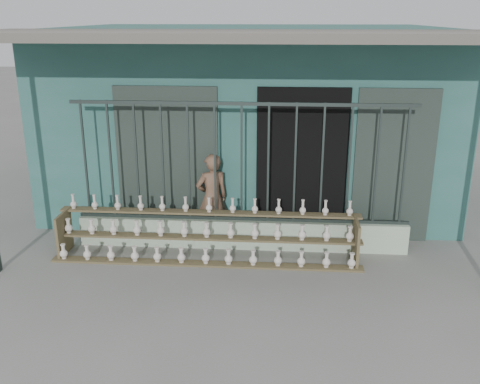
{
  "coord_description": "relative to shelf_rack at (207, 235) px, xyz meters",
  "views": [
    {
      "loc": [
        0.54,
        -6.25,
        3.42
      ],
      "look_at": [
        0.0,
        1.0,
        1.0
      ],
      "focal_mm": 40.0,
      "sensor_mm": 36.0,
      "label": 1
    }
  ],
  "objects": [
    {
      "name": "workshop_building",
      "position": [
        0.48,
        3.35,
        1.26
      ],
      "size": [
        7.4,
        6.6,
        3.21
      ],
      "color": "#2C5E58",
      "rests_on": "ground"
    },
    {
      "name": "parapet_wall",
      "position": [
        0.48,
        0.42,
        -0.14
      ],
      "size": [
        5.0,
        0.2,
        0.45
      ],
      "primitive_type": "cube",
      "color": "#B2C8AC",
      "rests_on": "ground"
    },
    {
      "name": "shelf_rack",
      "position": [
        0.0,
        0.0,
        0.0
      ],
      "size": [
        4.5,
        0.68,
        0.85
      ],
      "color": "brown",
      "rests_on": "ground"
    },
    {
      "name": "elderly_woman",
      "position": [
        -0.0,
        0.68,
        0.34
      ],
      "size": [
        0.61,
        0.52,
        1.41
      ],
      "primitive_type": "imported",
      "rotation": [
        0.0,
        0.0,
        3.58
      ],
      "color": "brown",
      "rests_on": "ground"
    },
    {
      "name": "security_fence",
      "position": [
        0.48,
        0.42,
        0.99
      ],
      "size": [
        5.0,
        0.04,
        1.8
      ],
      "color": "#283330",
      "rests_on": "parapet_wall"
    },
    {
      "name": "ground",
      "position": [
        0.48,
        -0.88,
        -0.36
      ],
      "size": [
        60.0,
        60.0,
        0.0
      ],
      "primitive_type": "plane",
      "color": "slate"
    }
  ]
}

